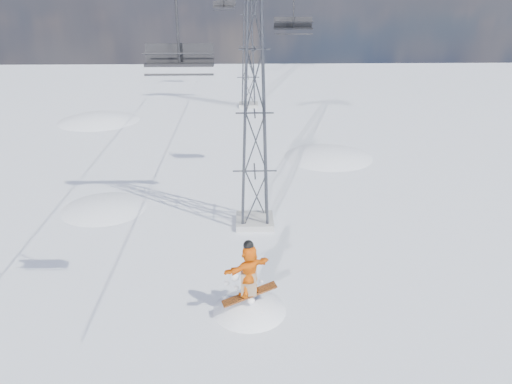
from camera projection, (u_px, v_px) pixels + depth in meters
ground at (237, 329)px, 16.91m from camera, size 120.00×120.00×0.00m
snow_terrain at (182, 258)px, 40.09m from camera, size 39.00×37.00×22.00m
lift_tower_near at (255, 114)px, 22.18m from camera, size 5.20×1.80×11.43m
lift_tower_far at (248, 47)px, 45.22m from camera, size 5.20×1.80×11.43m
snowboarder_jump at (250, 346)px, 18.51m from camera, size 4.40×4.40×6.92m
lift_chair_near at (179, 57)px, 13.30m from camera, size 1.83×0.53×2.27m
lift_chair_mid at (293, 24)px, 26.47m from camera, size 2.04×0.59×2.54m
lift_chair_far at (223, 5)px, 45.20m from camera, size 1.88×0.54×2.33m
lift_chair_extra at (226, 4)px, 52.23m from camera, size 2.04×0.59×2.53m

